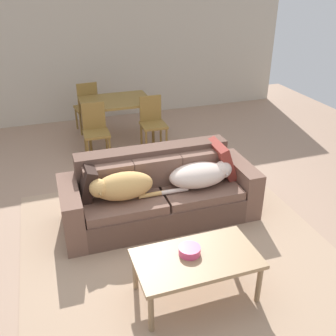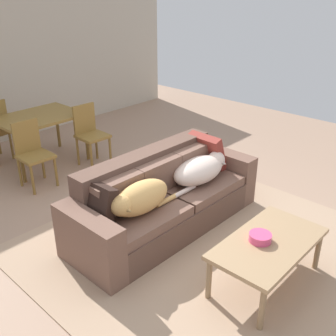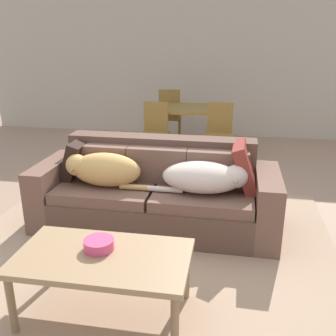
{
  "view_description": "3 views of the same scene",
  "coord_description": "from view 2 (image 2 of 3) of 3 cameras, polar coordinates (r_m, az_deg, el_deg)",
  "views": [
    {
      "loc": [
        -1.08,
        -3.68,
        2.74
      ],
      "look_at": [
        0.22,
        0.12,
        0.66
      ],
      "focal_mm": 41.41,
      "sensor_mm": 36.0,
      "label": 1
    },
    {
      "loc": [
        -2.7,
        -2.53,
        2.51
      ],
      "look_at": [
        0.14,
        0.08,
        0.71
      ],
      "focal_mm": 42.95,
      "sensor_mm": 36.0,
      "label": 2
    },
    {
      "loc": [
        0.79,
        -3.2,
        1.75
      ],
      "look_at": [
        0.24,
        -0.01,
        0.64
      ],
      "focal_mm": 40.4,
      "sensor_mm": 36.0,
      "label": 3
    }
  ],
  "objects": [
    {
      "name": "ground_plane",
      "position": [
        4.47,
        -0.52,
        -9.19
      ],
      "size": [
        10.0,
        10.0,
        0.0
      ],
      "primitive_type": "plane",
      "color": "tan"
    },
    {
      "name": "area_rug",
      "position": [
        4.26,
        5.83,
        -11.2
      ],
      "size": [
        3.32,
        3.3,
        0.01
      ],
      "primitive_type": "cube",
      "rotation": [
        0.0,
        0.0,
        -0.01
      ],
      "color": "tan",
      "rests_on": "ground"
    },
    {
      "name": "couch",
      "position": [
        4.44,
        -0.75,
        -4.51
      ],
      "size": [
        2.31,
        0.87,
        0.84
      ],
      "rotation": [
        0.0,
        0.0,
        -0.01
      ],
      "color": "brown",
      "rests_on": "ground"
    },
    {
      "name": "dog_on_left_cushion",
      "position": [
        3.92,
        -4.09,
        -4.33
      ],
      "size": [
        0.83,
        0.32,
        0.32
      ],
      "rotation": [
        0.0,
        0.0,
        -0.01
      ],
      "color": "tan",
      "rests_on": "couch"
    },
    {
      "name": "dog_on_right_cushion",
      "position": [
        4.57,
        4.61,
        -0.19
      ],
      "size": [
        0.89,
        0.41,
        0.28
      ],
      "rotation": [
        0.0,
        0.0,
        -0.01
      ],
      "color": "beige",
      "rests_on": "couch"
    },
    {
      "name": "throw_pillow_by_left_arm",
      "position": [
        3.86,
        -9.95,
        -5.02
      ],
      "size": [
        0.23,
        0.39,
        0.4
      ],
      "primitive_type": "cube",
      "rotation": [
        0.0,
        0.3,
        0.01
      ],
      "color": "black",
      "rests_on": "couch"
    },
    {
      "name": "throw_pillow_by_right_arm",
      "position": [
        4.9,
        5.57,
        2.34
      ],
      "size": [
        0.27,
        0.46,
        0.46
      ],
      "primitive_type": "cube",
      "rotation": [
        0.0,
        -0.34,
        -0.04
      ],
      "color": "maroon",
      "rests_on": "couch"
    },
    {
      "name": "coffee_table",
      "position": [
        3.69,
        14.04,
        -10.72
      ],
      "size": [
        1.11,
        0.62,
        0.45
      ],
      "color": "tan",
      "rests_on": "ground"
    },
    {
      "name": "bowl_on_coffee_table",
      "position": [
        3.63,
        12.95,
        -9.58
      ],
      "size": [
        0.2,
        0.2,
        0.07
      ],
      "primitive_type": "cylinder",
      "color": "#EA4C7F",
      "rests_on": "coffee_table"
    },
    {
      "name": "dining_table",
      "position": [
        6.19,
        -17.92,
        6.41
      ],
      "size": [
        1.18,
        0.88,
        0.74
      ],
      "color": "olive",
      "rests_on": "ground"
    },
    {
      "name": "dining_chair_near_left",
      "position": [
        5.57,
        -18.72,
        2.32
      ],
      "size": [
        0.41,
        0.41,
        0.89
      ],
      "rotation": [
        0.0,
        0.0,
        -0.03
      ],
      "color": "olive",
      "rests_on": "ground"
    },
    {
      "name": "dining_chair_near_right",
      "position": [
        6.02,
        -11.06,
        5.06
      ],
      "size": [
        0.41,
        0.41,
        0.9
      ],
      "rotation": [
        0.0,
        0.0,
        -0.03
      ],
      "color": "olive",
      "rests_on": "ground"
    }
  ]
}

